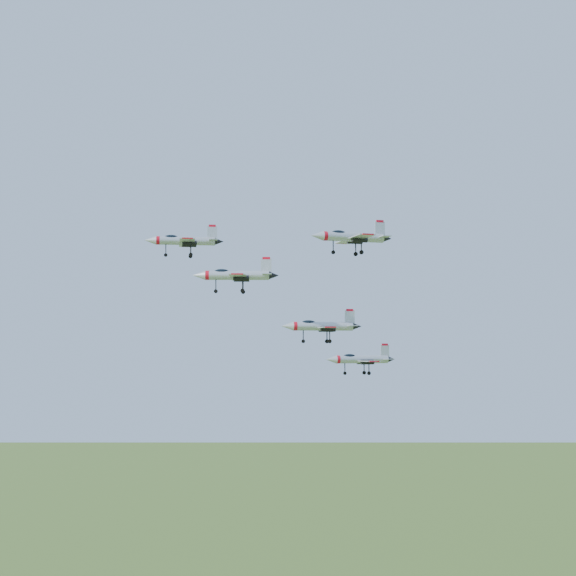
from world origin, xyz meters
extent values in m
cylinder|color=#B1B7BF|center=(-14.72, 10.22, 137.74)|extent=(9.99, 2.00, 1.43)
cone|color=#B1B7BF|center=(-20.66, 10.57, 137.74)|extent=(2.06, 1.54, 1.43)
cone|color=black|center=(-9.00, 9.90, 137.74)|extent=(1.61, 1.30, 1.22)
ellipsoid|color=black|center=(-17.14, 10.36, 138.28)|extent=(2.48, 1.17, 0.91)
cube|color=#B1B7BF|center=(-14.68, 7.13, 137.46)|extent=(2.81, 4.99, 0.15)
cube|color=#B1B7BF|center=(-14.32, 13.29, 137.46)|extent=(2.81, 4.99, 0.15)
cube|color=#B1B7BF|center=(-10.21, 9.97, 139.23)|extent=(1.66, 0.23, 2.32)
cube|color=red|center=(-10.21, 9.97, 140.44)|extent=(1.22, 0.22, 0.39)
cylinder|color=#B1B7BF|center=(-7.25, -0.12, 131.07)|extent=(10.24, 3.25, 1.47)
cone|color=#B1B7BF|center=(-13.24, 0.96, 131.07)|extent=(2.26, 1.80, 1.47)
cone|color=black|center=(-1.48, -1.17, 131.07)|extent=(1.78, 1.51, 1.25)
ellipsoid|color=black|center=(-9.69, 0.32, 131.62)|extent=(2.63, 1.48, 0.93)
cube|color=#B1B7BF|center=(-7.59, -3.27, 130.79)|extent=(3.44, 5.34, 0.16)
cube|color=#B1B7BF|center=(-6.46, 2.94, 130.79)|extent=(3.44, 5.34, 0.16)
cube|color=#B1B7BF|center=(-2.70, -0.95, 132.59)|extent=(1.69, 0.44, 2.37)
cube|color=red|center=(-2.70, -0.95, 133.83)|extent=(1.25, 0.38, 0.39)
cylinder|color=#B1B7BF|center=(5.39, -22.66, 134.51)|extent=(8.67, 2.00, 1.24)
cone|color=#B1B7BF|center=(0.26, -23.11, 134.51)|extent=(1.82, 1.39, 1.24)
cone|color=black|center=(10.34, -22.22, 134.51)|extent=(1.43, 1.17, 1.06)
ellipsoid|color=black|center=(3.30, -22.84, 134.98)|extent=(2.17, 1.08, 0.79)
cube|color=#B1B7BF|center=(5.82, -25.30, 134.28)|extent=(2.56, 4.38, 0.13)
cube|color=#B1B7BF|center=(5.35, -19.97, 134.28)|extent=(2.56, 4.38, 0.13)
cube|color=#B1B7BF|center=(9.30, -22.31, 135.80)|extent=(1.44, 0.24, 2.01)
cube|color=red|center=(9.30, -22.31, 136.85)|extent=(1.06, 0.23, 0.33)
cylinder|color=#B1B7BF|center=(7.10, 1.13, 123.08)|extent=(9.89, 2.09, 1.42)
cone|color=#B1B7BF|center=(1.23, 1.54, 123.08)|extent=(2.05, 1.55, 1.42)
cone|color=black|center=(12.76, 0.74, 123.08)|extent=(1.61, 1.31, 1.20)
ellipsoid|color=black|center=(4.71, 1.30, 123.62)|extent=(2.46, 1.18, 0.90)
cube|color=#B1B7BF|center=(7.11, -1.93, 122.81)|extent=(2.83, 4.96, 0.15)
cube|color=#B1B7BF|center=(7.53, 4.16, 122.81)|extent=(2.83, 4.96, 0.15)
cube|color=#B1B7BF|center=(11.56, 0.83, 124.55)|extent=(1.64, 0.24, 2.29)
cube|color=red|center=(11.56, 0.83, 125.75)|extent=(1.21, 0.23, 0.38)
cylinder|color=#B1B7BF|center=(10.13, -10.65, 117.87)|extent=(8.18, 1.77, 1.17)
cone|color=#B1B7BF|center=(5.27, -11.01, 117.87)|extent=(1.71, 1.29, 1.17)
cone|color=black|center=(14.81, -10.31, 117.87)|extent=(1.33, 1.09, 1.00)
ellipsoid|color=black|center=(8.15, -10.80, 118.31)|extent=(2.04, 0.99, 0.74)
cube|color=#B1B7BF|center=(10.49, -13.16, 117.64)|extent=(2.36, 4.11, 0.13)
cube|color=#B1B7BF|center=(10.12, -8.12, 117.64)|extent=(2.36, 4.11, 0.13)
cube|color=#B1B7BF|center=(13.82, -10.38, 119.08)|extent=(1.36, 0.21, 1.89)
cube|color=red|center=(13.82, -10.38, 120.08)|extent=(1.00, 0.20, 0.32)
camera|label=1|loc=(-24.65, -126.01, 119.81)|focal=50.00mm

